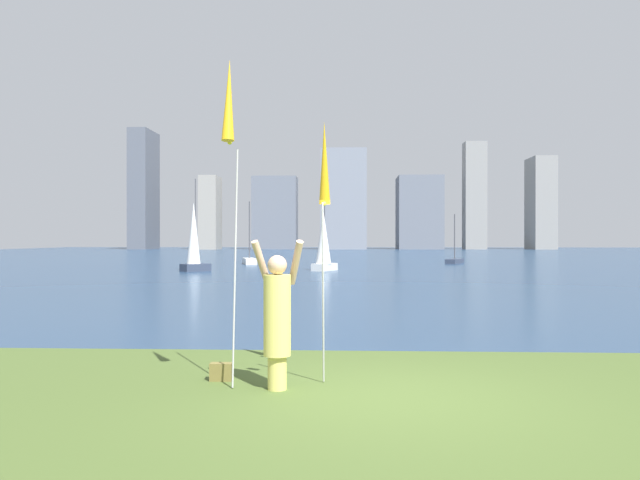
{
  "coord_description": "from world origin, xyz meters",
  "views": [
    {
      "loc": [
        -0.55,
        -7.55,
        1.97
      ],
      "look_at": [
        -1.65,
        17.48,
        1.88
      ],
      "focal_mm": 34.17,
      "sensor_mm": 36.0,
      "label": 1
    }
  ],
  "objects_px": {
    "kite_flag_right": "(324,169)",
    "bag": "(221,372)",
    "person": "(277,316)",
    "sailboat_3": "(194,240)",
    "sailboat_7": "(249,260)",
    "kite_flag_left": "(229,111)",
    "sailboat_2": "(455,261)",
    "sailboat_1": "(324,243)"
  },
  "relations": [
    {
      "from": "sailboat_3",
      "to": "sailboat_7",
      "type": "height_order",
      "value": "sailboat_3"
    },
    {
      "from": "sailboat_7",
      "to": "sailboat_2",
      "type": "bearing_deg",
      "value": 5.58
    },
    {
      "from": "kite_flag_left",
      "to": "sailboat_3",
      "type": "bearing_deg",
      "value": 105.1
    },
    {
      "from": "sailboat_3",
      "to": "sailboat_1",
      "type": "bearing_deg",
      "value": 7.43
    },
    {
      "from": "kite_flag_left",
      "to": "sailboat_7",
      "type": "distance_m",
      "value": 38.27
    },
    {
      "from": "person",
      "to": "kite_flag_left",
      "type": "bearing_deg",
      "value": -169.19
    },
    {
      "from": "person",
      "to": "sailboat_1",
      "type": "relative_size",
      "value": 0.38
    },
    {
      "from": "bag",
      "to": "sailboat_2",
      "type": "distance_m",
      "value": 39.82
    },
    {
      "from": "person",
      "to": "kite_flag_right",
      "type": "height_order",
      "value": "kite_flag_right"
    },
    {
      "from": "person",
      "to": "sailboat_1",
      "type": "xyz_separation_m",
      "value": [
        -0.47,
        28.41,
        0.68
      ]
    },
    {
      "from": "sailboat_2",
      "to": "sailboat_7",
      "type": "distance_m",
      "value": 15.61
    },
    {
      "from": "person",
      "to": "kite_flag_right",
      "type": "distance_m",
      "value": 2.17
    },
    {
      "from": "kite_flag_right",
      "to": "bag",
      "type": "xyz_separation_m",
      "value": [
        -1.42,
        -0.22,
        -2.81
      ]
    },
    {
      "from": "person",
      "to": "sailboat_3",
      "type": "relative_size",
      "value": 0.36
    },
    {
      "from": "bag",
      "to": "sailboat_7",
      "type": "height_order",
      "value": "sailboat_7"
    },
    {
      "from": "kite_flag_left",
      "to": "sailboat_2",
      "type": "relative_size",
      "value": 1.12
    },
    {
      "from": "sailboat_3",
      "to": "bag",
      "type": "bearing_deg",
      "value": -75.02
    },
    {
      "from": "sailboat_3",
      "to": "sailboat_7",
      "type": "distance_m",
      "value": 10.31
    },
    {
      "from": "person",
      "to": "bag",
      "type": "xyz_separation_m",
      "value": [
        -0.83,
        0.45,
        -0.83
      ]
    },
    {
      "from": "kite_flag_left",
      "to": "sailboat_7",
      "type": "relative_size",
      "value": 0.9
    },
    {
      "from": "person",
      "to": "sailboat_2",
      "type": "height_order",
      "value": "sailboat_2"
    },
    {
      "from": "sailboat_2",
      "to": "sailboat_3",
      "type": "distance_m",
      "value": 20.78
    },
    {
      "from": "kite_flag_right",
      "to": "sailboat_7",
      "type": "xyz_separation_m",
      "value": [
        -6.98,
        36.81,
        -2.64
      ]
    },
    {
      "from": "sailboat_7",
      "to": "sailboat_3",
      "type": "bearing_deg",
      "value": -99.31
    },
    {
      "from": "sailboat_1",
      "to": "sailboat_3",
      "type": "distance_m",
      "value": 7.64
    },
    {
      "from": "sailboat_7",
      "to": "person",
      "type": "bearing_deg",
      "value": -80.32
    },
    {
      "from": "kite_flag_right",
      "to": "bag",
      "type": "bearing_deg",
      "value": -171.23
    },
    {
      "from": "kite_flag_right",
      "to": "bag",
      "type": "relative_size",
      "value": 11.9
    },
    {
      "from": "person",
      "to": "kite_flag_right",
      "type": "relative_size",
      "value": 0.54
    },
    {
      "from": "kite_flag_right",
      "to": "sailboat_3",
      "type": "height_order",
      "value": "sailboat_3"
    },
    {
      "from": "sailboat_2",
      "to": "sailboat_7",
      "type": "xyz_separation_m",
      "value": [
        -15.54,
        -1.52,
        0.06
      ]
    },
    {
      "from": "kite_flag_right",
      "to": "sailboat_7",
      "type": "relative_size",
      "value": 0.76
    },
    {
      "from": "sailboat_1",
      "to": "sailboat_2",
      "type": "bearing_deg",
      "value": 47.76
    },
    {
      "from": "person",
      "to": "bag",
      "type": "distance_m",
      "value": 1.26
    },
    {
      "from": "sailboat_2",
      "to": "sailboat_3",
      "type": "bearing_deg",
      "value": -146.04
    },
    {
      "from": "kite_flag_right",
      "to": "sailboat_3",
      "type": "relative_size",
      "value": 0.66
    },
    {
      "from": "sailboat_3",
      "to": "sailboat_7",
      "type": "xyz_separation_m",
      "value": [
        1.65,
        10.06,
        -1.52
      ]
    },
    {
      "from": "kite_flag_right",
      "to": "sailboat_1",
      "type": "relative_size",
      "value": 0.7
    },
    {
      "from": "bag",
      "to": "sailboat_3",
      "type": "relative_size",
      "value": 0.06
    },
    {
      "from": "bag",
      "to": "sailboat_3",
      "type": "xyz_separation_m",
      "value": [
        -7.22,
        26.97,
        1.69
      ]
    },
    {
      "from": "sailboat_1",
      "to": "sailboat_7",
      "type": "bearing_deg",
      "value": 123.14
    },
    {
      "from": "person",
      "to": "sailboat_1",
      "type": "height_order",
      "value": "sailboat_1"
    }
  ]
}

